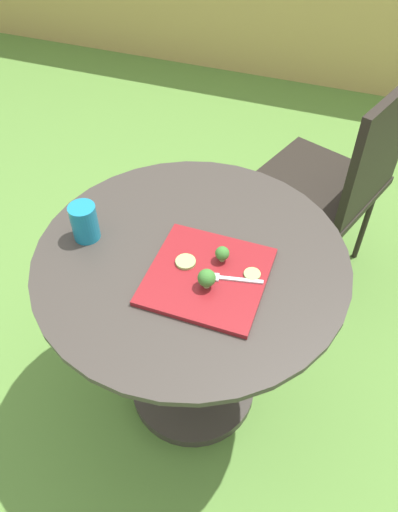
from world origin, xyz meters
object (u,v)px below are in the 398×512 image
drinking_glass (85,224)px  fork (226,278)px  salad_plate (207,276)px  patio_chair (341,175)px

drinking_glass → fork: size_ratio=0.68×
drinking_glass → salad_plate: bearing=-5.2°
drinking_glass → fork: (0.41, -0.03, -0.03)m
patio_chair → salad_plate: bearing=-107.8°
patio_chair → drinking_glass: 1.00m
salad_plate → fork: 0.05m
patio_chair → drinking_glass: size_ratio=8.55×
patio_chair → drinking_glass: (-0.61, -0.76, 0.23)m
patio_chair → salad_plate: size_ratio=3.09×
fork → salad_plate: bearing=-178.9°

